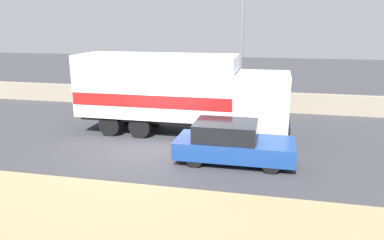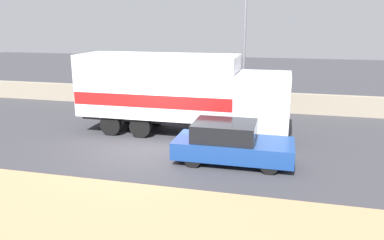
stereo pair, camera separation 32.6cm
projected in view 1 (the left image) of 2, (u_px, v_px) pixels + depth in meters
ground_plane at (156, 151)px, 14.06m from camera, size 80.00×80.00×0.00m
dirt_shoulder_foreground at (82, 228)px, 8.77m from camera, size 60.00×5.14×0.04m
stone_wall_backdrop at (197, 99)px, 21.06m from camera, size 60.00×0.35×1.05m
street_lamp at (242, 38)px, 19.24m from camera, size 0.56×0.28×6.72m
box_truck at (175, 91)px, 15.91m from camera, size 8.88×2.45×3.38m
car_hatchback at (232, 143)px, 12.83m from camera, size 4.03×1.79×1.41m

